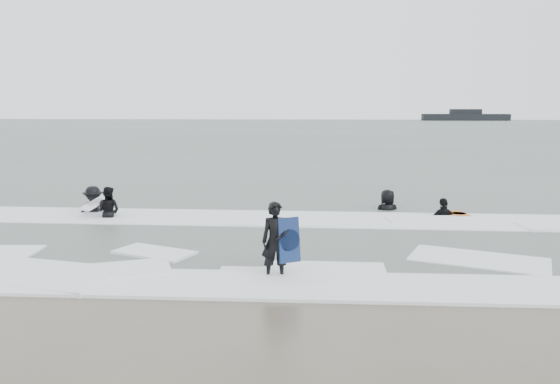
# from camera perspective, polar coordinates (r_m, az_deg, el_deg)

# --- Properties ---
(ground) EXTENTS (320.00, 320.00, 0.00)m
(ground) POSITION_cam_1_polar(r_m,az_deg,el_deg) (11.91, -1.93, -8.93)
(ground) COLOR brown
(ground) RESTS_ON ground
(sea) EXTENTS (320.00, 320.00, 0.00)m
(sea) POSITION_cam_1_polar(r_m,az_deg,el_deg) (91.35, 3.76, 6.53)
(sea) COLOR #47544C
(sea) RESTS_ON ground
(surfer_centre) EXTENTS (0.68, 0.52, 1.69)m
(surfer_centre) POSITION_cam_1_polar(r_m,az_deg,el_deg) (11.84, -0.44, -9.03)
(surfer_centre) COLOR black
(surfer_centre) RESTS_ON ground
(surfer_wading) EXTENTS (0.86, 0.70, 1.64)m
(surfer_wading) POSITION_cam_1_polar(r_m,az_deg,el_deg) (18.77, -17.46, -2.76)
(surfer_wading) COLOR black
(surfer_wading) RESTS_ON ground
(surfer_breaker) EXTENTS (1.35, 1.05, 1.84)m
(surfer_breaker) POSITION_cam_1_polar(r_m,az_deg,el_deg) (19.72, -18.87, -2.28)
(surfer_breaker) COLOR black
(surfer_breaker) RESTS_ON ground
(surfer_right_near) EXTENTS (1.14, 0.73, 1.80)m
(surfer_right_near) POSITION_cam_1_polar(r_m,az_deg,el_deg) (19.05, 16.71, -2.55)
(surfer_right_near) COLOR black
(surfer_right_near) RESTS_ON ground
(surfer_right_far) EXTENTS (1.05, 0.81, 1.92)m
(surfer_right_far) POSITION_cam_1_polar(r_m,az_deg,el_deg) (19.74, 11.14, -1.96)
(surfer_right_far) COLOR black
(surfer_right_far) RESTS_ON ground
(surf_foam) EXTENTS (30.03, 9.06, 0.09)m
(surf_foam) POSITION_cam_1_polar(r_m,az_deg,el_deg) (15.45, -0.38, -4.62)
(surf_foam) COLOR white
(surf_foam) RESTS_ON ground
(bodyboards) EXTENTS (12.72, 7.78, 1.25)m
(bodyboards) POSITION_cam_1_polar(r_m,az_deg,el_deg) (15.93, 0.16, -2.52)
(bodyboards) COLOR #10224E
(bodyboards) RESTS_ON ground
(vessel_horizon) EXTENTS (24.01, 4.29, 3.26)m
(vessel_horizon) POSITION_cam_1_polar(r_m,az_deg,el_deg) (165.79, 18.79, 7.49)
(vessel_horizon) COLOR black
(vessel_horizon) RESTS_ON ground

